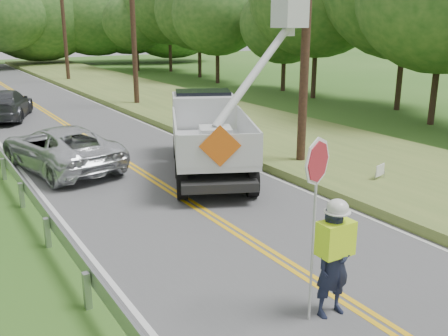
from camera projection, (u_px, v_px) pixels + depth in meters
road at (115, 155)px, 19.29m from camera, size 7.20×96.00×0.03m
utility_poles at (191, 14)px, 22.79m from camera, size 1.60×43.30×10.00m
tall_grass_verge at (265, 131)px, 22.82m from camera, size 7.00×96.00×0.30m
treeline_right at (288, 5)px, 34.06m from camera, size 11.62×52.85×11.06m
flagger at (334, 254)px, 8.53m from camera, size 1.19×0.49×3.22m
bucket_truck at (213, 123)px, 17.59m from camera, size 5.22×7.25×6.80m
suv_silver at (60, 148)px, 17.29m from camera, size 3.49×5.83×1.52m
suv_darkgrey at (5, 105)px, 26.15m from camera, size 3.81×5.72×1.54m
yard_sign at (380, 171)px, 15.44m from camera, size 0.50×0.17×0.74m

